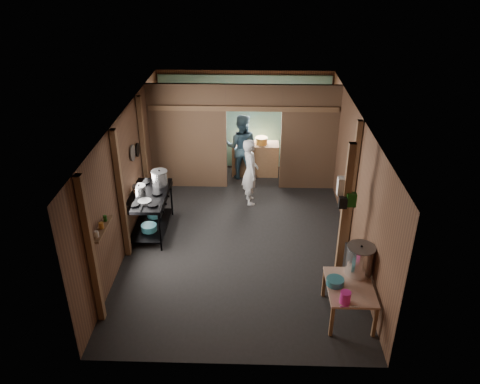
{
  "coord_description": "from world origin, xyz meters",
  "views": [
    {
      "loc": [
        0.26,
        -8.45,
        5.46
      ],
      "look_at": [
        0.0,
        -0.2,
        1.1
      ],
      "focal_mm": 35.54,
      "sensor_mm": 36.0,
      "label": 1
    }
  ],
  "objects_px": {
    "stock_pot": "(360,260)",
    "yellow_tub": "(261,141)",
    "stove_pot_large": "(160,178)",
    "cook": "(250,172)",
    "gas_range": "(150,213)",
    "pink_bucket": "(345,297)",
    "prep_table": "(348,301)"
  },
  "relations": [
    {
      "from": "stove_pot_large",
      "to": "yellow_tub",
      "type": "height_order",
      "value": "stove_pot_large"
    },
    {
      "from": "gas_range",
      "to": "yellow_tub",
      "type": "bearing_deg",
      "value": 51.42
    },
    {
      "from": "stove_pot_large",
      "to": "yellow_tub",
      "type": "relative_size",
      "value": 1.09
    },
    {
      "from": "gas_range",
      "to": "stock_pot",
      "type": "bearing_deg",
      "value": -28.11
    },
    {
      "from": "stove_pot_large",
      "to": "pink_bucket",
      "type": "distance_m",
      "value": 4.71
    },
    {
      "from": "prep_table",
      "to": "cook",
      "type": "relative_size",
      "value": 0.64
    },
    {
      "from": "stock_pot",
      "to": "pink_bucket",
      "type": "relative_size",
      "value": 2.71
    },
    {
      "from": "stove_pot_large",
      "to": "prep_table",
      "type": "bearing_deg",
      "value": -38.87
    },
    {
      "from": "pink_bucket",
      "to": "cook",
      "type": "height_order",
      "value": "cook"
    },
    {
      "from": "gas_range",
      "to": "yellow_tub",
      "type": "xyz_separation_m",
      "value": [
        2.33,
        2.92,
        0.49
      ]
    },
    {
      "from": "yellow_tub",
      "to": "prep_table",
      "type": "bearing_deg",
      "value": -75.54
    },
    {
      "from": "gas_range",
      "to": "cook",
      "type": "distance_m",
      "value": 2.5
    },
    {
      "from": "stove_pot_large",
      "to": "cook",
      "type": "height_order",
      "value": "cook"
    },
    {
      "from": "yellow_tub",
      "to": "stove_pot_large",
      "type": "bearing_deg",
      "value": -130.77
    },
    {
      "from": "stove_pot_large",
      "to": "stock_pot",
      "type": "relative_size",
      "value": 0.65
    },
    {
      "from": "stock_pot",
      "to": "pink_bucket",
      "type": "bearing_deg",
      "value": -114.54
    },
    {
      "from": "gas_range",
      "to": "stove_pot_large",
      "type": "bearing_deg",
      "value": 67.74
    },
    {
      "from": "stove_pot_large",
      "to": "stock_pot",
      "type": "bearing_deg",
      "value": -33.82
    },
    {
      "from": "prep_table",
      "to": "yellow_tub",
      "type": "height_order",
      "value": "yellow_tub"
    },
    {
      "from": "stove_pot_large",
      "to": "cook",
      "type": "xyz_separation_m",
      "value": [
        1.89,
        0.95,
        -0.27
      ]
    },
    {
      "from": "prep_table",
      "to": "stove_pot_large",
      "type": "bearing_deg",
      "value": 141.13
    },
    {
      "from": "stock_pot",
      "to": "yellow_tub",
      "type": "distance_m",
      "value": 5.24
    },
    {
      "from": "stove_pot_large",
      "to": "stock_pot",
      "type": "height_order",
      "value": "stove_pot_large"
    },
    {
      "from": "gas_range",
      "to": "pink_bucket",
      "type": "relative_size",
      "value": 7.72
    },
    {
      "from": "stock_pot",
      "to": "cook",
      "type": "xyz_separation_m",
      "value": [
        -1.83,
        3.45,
        -0.06
      ]
    },
    {
      "from": "stock_pot",
      "to": "cook",
      "type": "height_order",
      "value": "cook"
    },
    {
      "from": "gas_range",
      "to": "yellow_tub",
      "type": "distance_m",
      "value": 3.77
    },
    {
      "from": "gas_range",
      "to": "cook",
      "type": "bearing_deg",
      "value": 33.46
    },
    {
      "from": "gas_range",
      "to": "stock_pot",
      "type": "distance_m",
      "value": 4.44
    },
    {
      "from": "stock_pot",
      "to": "yellow_tub",
      "type": "relative_size",
      "value": 1.69
    },
    {
      "from": "pink_bucket",
      "to": "yellow_tub",
      "type": "relative_size",
      "value": 0.62
    },
    {
      "from": "prep_table",
      "to": "yellow_tub",
      "type": "bearing_deg",
      "value": 104.46
    }
  ]
}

